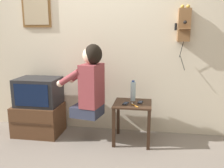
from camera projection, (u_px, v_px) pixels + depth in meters
The scene contains 12 objects.
ground_plane at pixel (79, 167), 2.55m from camera, with size 14.00×14.00×0.00m, color slate.
wall_back at pixel (99, 43), 3.34m from camera, with size 6.80×0.05×2.55m.
side_table at pixel (133, 111), 3.07m from camera, with size 0.48×0.46×0.53m.
person at pixel (90, 82), 3.03m from camera, with size 0.60×0.45×0.94m.
tv_stand at pixel (39, 119), 3.36m from camera, with size 0.64×0.48×0.42m.
television at pixel (39, 92), 3.29m from camera, with size 0.58×0.44×0.38m.
wall_phone_antique at pixel (184, 25), 3.04m from camera, with size 0.19×0.19×0.83m.
framed_picture at pixel (36, 9), 3.35m from camera, with size 0.42×0.03×0.52m.
cell_phone_held at pixel (126, 103), 3.00m from camera, with size 0.08×0.13×0.01m.
cell_phone_spare at pixel (140, 102), 3.05m from camera, with size 0.07×0.13×0.01m.
water_bottle at pixel (133, 91), 3.12m from camera, with size 0.07×0.07×0.27m.
toothbrush at pixel (134, 105), 2.93m from camera, with size 0.10×0.13×0.02m.
Camera 1 is at (0.72, -2.22, 1.40)m, focal length 38.00 mm.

